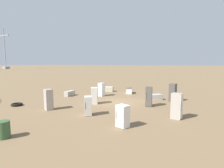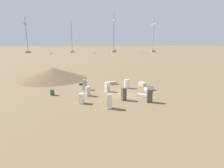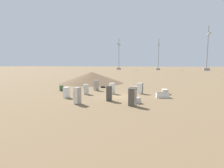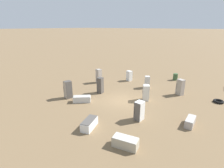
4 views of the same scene
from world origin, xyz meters
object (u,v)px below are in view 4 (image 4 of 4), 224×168
Objects in this scene: discarded_fridge_9 at (129,76)px; discarded_fridge_3 at (89,124)px; scrap_tire at (218,101)px; rusty_barrel at (175,77)px; discarded_fridge_10 at (180,87)px; discarded_fridge_11 at (146,93)px; discarded_fridge_1 at (68,90)px; discarded_fridge_4 at (190,122)px; discarded_fridge_0 at (99,76)px; discarded_fridge_2 at (82,99)px; discarded_fridge_8 at (139,111)px; discarded_fridge_7 at (100,85)px; discarded_fridge_5 at (147,82)px; discarded_fridge_6 at (125,142)px.

discarded_fridge_3 is at bearing -52.94° from discarded_fridge_9.
scrap_tire is 7.91m from rusty_barrel.
discarded_fridge_11 is (2.41, 3.59, -0.08)m from discarded_fridge_10.
discarded_fridge_10 is (-9.30, -8.01, -0.05)m from discarded_fridge_1.
discarded_fridge_4 is 0.93× the size of discarded_fridge_11.
discarded_fridge_10 is at bearing 3.11° from scrap_tire.
discarded_fridge_0 is 10.37m from discarded_fridge_10.
discarded_fridge_2 is 10.12m from discarded_fridge_4.
discarded_fridge_2 is 4.95m from discarded_fridge_3.
discarded_fridge_2 is 1.12× the size of discarded_fridge_8.
scrap_tire is at bearing -117.71° from discarded_fridge_8.
discarded_fridge_11 is at bearing 4.27° from discarded_fridge_7.
discarded_fridge_5 is 5.96m from discarded_fridge_7.
discarded_fridge_2 is 8.57m from discarded_fridge_5.
discarded_fridge_9 is 1.39× the size of scrap_tire.
discarded_fridge_6 is at bearing 70.95° from scrap_tire.
rusty_barrel is (-0.25, -8.97, -0.35)m from discarded_fridge_11.
discarded_fridge_7 reaches higher than discarded_fridge_4.
discarded_fridge_0 is at bearing 160.27° from discarded_fridge_4.
rusty_barrel is (-5.22, -13.26, 0.15)m from discarded_fridge_2.
discarded_fridge_2 is 1.11× the size of discarded_fridge_11.
rusty_barrel is (-1.31, -16.29, 0.12)m from discarded_fridge_3.
discarded_fridge_1 reaches higher than scrap_tire.
discarded_fridge_8 reaches higher than discarded_fridge_4.
discarded_fridge_10 is at bearing 168.09° from discarded_fridge_6.
discarded_fridge_2 is 1.22× the size of discarded_fridge_5.
discarded_fridge_10 is at bearing 55.11° from discarded_fridge_3.
discarded_fridge_6 is at bearing 24.85° from discarded_fridge_2.
discarded_fridge_7 is (3.53, 4.79, 0.17)m from discarded_fridge_5.
discarded_fridge_0 is at bearing 8.88° from scrap_tire.
discarded_fridge_10 is at bearing -93.68° from discarded_fridge_8.
discarded_fridge_8 is 13.04m from rusty_barrel.
discarded_fridge_11 is at bearing 83.68° from discarded_fridge_10.
discarded_fridge_10 reaches higher than discarded_fridge_5.
discarded_fridge_0 is 13.63m from discarded_fridge_6.
discarded_fridge_10 reaches higher than discarded_fridge_4.
discarded_fridge_3 is 7.41m from discarded_fridge_11.
discarded_fridge_0 is 0.99× the size of discarded_fridge_1.
discarded_fridge_3 is at bearing -143.07° from discarded_fridge_4.
discarded_fridge_8 is (-9.13, 5.63, -0.12)m from discarded_fridge_0.
discarded_fridge_7 is (4.04, -6.09, 0.56)m from discarded_fridge_3.
discarded_fridge_11 is 8.98m from rusty_barrel.
discarded_fridge_10 is (-7.29, 1.23, 0.19)m from discarded_fridge_9.
discarded_fridge_7 is at bearing -19.24° from discarded_fridge_8.
scrap_tire is (-13.11, -8.21, -0.82)m from discarded_fridge_1.
discarded_fridge_6 is at bearing -49.78° from discarded_fridge_7.
discarded_fridge_6 reaches higher than discarded_fridge_4.
discarded_fridge_0 is 1.05× the size of discarded_fridge_3.
discarded_fridge_11 is (-6.89, -4.41, -0.13)m from discarded_fridge_1.
scrap_tire is at bearing 39.54° from discarded_fridge_3.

